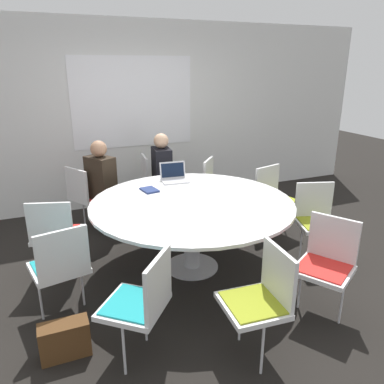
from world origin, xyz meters
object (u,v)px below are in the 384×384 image
at_px(chair_7, 317,216).
at_px(chair_8, 274,195).
at_px(chair_1, 86,193).
at_px(handbag, 65,340).
at_px(chair_9, 217,184).
at_px(chair_5, 261,295).
at_px(spiral_notebook, 149,190).
at_px(person_0, 163,170).
at_px(person_1, 102,180).
at_px(chair_2, 55,231).
at_px(laptop, 174,176).
at_px(chair_3, 60,263).
at_px(chair_4, 142,299).
at_px(chair_0, 154,179).
at_px(chair_6, 327,259).

height_order(chair_7, chair_8, same).
height_order(chair_1, handbag, chair_1).
bearing_deg(handbag, chair_9, 41.14).
bearing_deg(chair_5, chair_1, 21.22).
xyz_separation_m(chair_7, spiral_notebook, (-1.63, 0.84, 0.25)).
bearing_deg(person_0, spiral_notebook, -20.65).
bearing_deg(person_0, person_1, -72.88).
height_order(chair_5, chair_7, same).
xyz_separation_m(chair_2, handbag, (-0.04, -1.17, -0.38)).
distance_m(chair_2, handbag, 1.23).
relative_size(chair_5, laptop, 2.59).
bearing_deg(chair_3, laptop, 26.06).
distance_m(chair_1, handbag, 2.33).
height_order(chair_3, chair_5, same).
xyz_separation_m(chair_3, chair_4, (0.49, -0.74, 0.00)).
bearing_deg(chair_0, laptop, 4.20).
distance_m(chair_7, laptop, 1.69).
relative_size(chair_7, person_1, 0.71).
relative_size(spiral_notebook, handbag, 0.65).
bearing_deg(chair_9, person_1, -55.89).
xyz_separation_m(person_1, spiral_notebook, (0.39, -0.76, 0.06)).
height_order(chair_6, spiral_notebook, chair_6).
xyz_separation_m(person_0, handbag, (-1.53, -2.25, -0.57)).
height_order(chair_2, handbag, chair_2).
distance_m(chair_7, person_0, 2.13).
bearing_deg(handbag, chair_6, -8.36).
height_order(chair_0, chair_3, same).
height_order(chair_6, person_0, person_0).
height_order(chair_0, chair_5, same).
distance_m(chair_3, person_1, 1.73).
bearing_deg(chair_6, handbag, 50.99).
distance_m(chair_2, chair_8, 2.63).
bearing_deg(chair_4, chair_5, -69.17).
xyz_separation_m(chair_1, spiral_notebook, (0.58, -0.93, 0.25)).
xyz_separation_m(chair_6, chair_8, (0.55, 1.57, 0.00)).
xyz_separation_m(chair_0, chair_5, (-0.14, -3.04, 0.00)).
distance_m(chair_7, chair_8, 0.78).
bearing_deg(chair_9, chair_5, 20.70).
distance_m(chair_3, chair_6, 2.23).
bearing_deg(chair_2, person_1, 72.32).
height_order(chair_2, chair_8, same).
height_order(chair_8, chair_9, same).
bearing_deg(chair_6, chair_9, -32.54).
distance_m(chair_1, chair_3, 1.82).
distance_m(chair_3, person_0, 2.32).
relative_size(chair_3, chair_5, 1.00).
height_order(chair_2, spiral_notebook, chair_2).
bearing_deg(chair_8, chair_4, 20.02).
bearing_deg(chair_3, chair_6, -32.72).
bearing_deg(chair_4, chair_9, 2.95).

